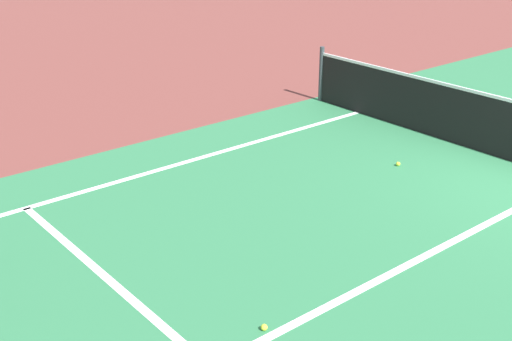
# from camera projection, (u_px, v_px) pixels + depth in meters

# --- Properties ---
(line_sideline_left) EXTENTS (0.10, 11.89, 0.01)m
(line_sideline_left) POSITION_uv_depth(u_px,v_px,m) (59.00, 199.00, 9.04)
(line_sideline_left) COLOR white
(line_sideline_left) RESTS_ON ground_plane
(line_center_service) EXTENTS (0.10, 6.40, 0.01)m
(line_center_service) POSITION_uv_depth(u_px,v_px,m) (434.00, 251.00, 7.73)
(line_center_service) COLOR white
(line_center_service) RESTS_ON ground_plane
(tennis_ball_near_net) EXTENTS (0.07, 0.07, 0.07)m
(tennis_ball_near_net) POSITION_uv_depth(u_px,v_px,m) (398.00, 164.00, 10.10)
(tennis_ball_near_net) COLOR #CCE033
(tennis_ball_near_net) RESTS_ON ground_plane
(tennis_ball_mid_court) EXTENTS (0.07, 0.07, 0.07)m
(tennis_ball_mid_court) POSITION_uv_depth(u_px,v_px,m) (264.00, 327.00, 6.34)
(tennis_ball_mid_court) COLOR #CCE033
(tennis_ball_mid_court) RESTS_ON ground_plane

